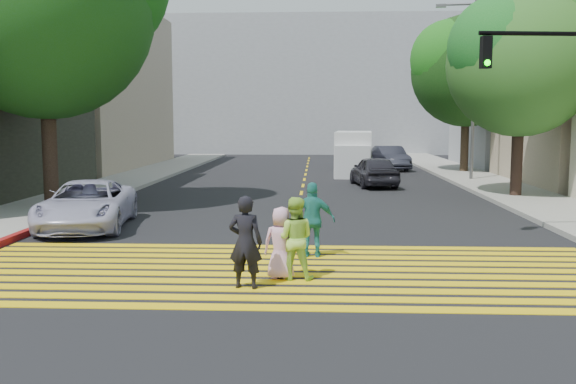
# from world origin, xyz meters

# --- Properties ---
(ground) EXTENTS (120.00, 120.00, 0.00)m
(ground) POSITION_xyz_m (0.00, 0.00, 0.00)
(ground) COLOR black
(sidewalk_left) EXTENTS (3.00, 40.00, 0.15)m
(sidewalk_left) POSITION_xyz_m (-8.50, 22.00, 0.07)
(sidewalk_left) COLOR gray
(sidewalk_left) RESTS_ON ground
(sidewalk_right) EXTENTS (3.00, 60.00, 0.15)m
(sidewalk_right) POSITION_xyz_m (8.50, 15.00, 0.07)
(sidewalk_right) COLOR gray
(sidewalk_right) RESTS_ON ground
(curb_red) EXTENTS (0.20, 8.00, 0.16)m
(curb_red) POSITION_xyz_m (-6.90, 6.00, 0.08)
(curb_red) COLOR maroon
(curb_red) RESTS_ON ground
(crosswalk) EXTENTS (13.40, 5.30, 0.01)m
(crosswalk) POSITION_xyz_m (0.00, 1.28, 0.01)
(crosswalk) COLOR yellow
(crosswalk) RESTS_ON ground
(lane_line) EXTENTS (0.12, 34.40, 0.01)m
(lane_line) POSITION_xyz_m (0.00, 22.50, 0.01)
(lane_line) COLOR yellow
(lane_line) RESTS_ON ground
(building_left_tan) EXTENTS (12.00, 16.00, 10.00)m
(building_left_tan) POSITION_xyz_m (-16.00, 28.00, 5.00)
(building_left_tan) COLOR tan
(building_left_tan) RESTS_ON ground
(building_right_grey) EXTENTS (10.00, 10.00, 10.00)m
(building_right_grey) POSITION_xyz_m (15.00, 30.00, 5.00)
(building_right_grey) COLOR gray
(building_right_grey) RESTS_ON ground
(backdrop_block) EXTENTS (30.00, 8.00, 12.00)m
(backdrop_block) POSITION_xyz_m (0.00, 48.00, 6.00)
(backdrop_block) COLOR gray
(backdrop_block) RESTS_ON ground
(tree_right_near) EXTENTS (6.76, 6.59, 7.95)m
(tree_right_near) POSITION_xyz_m (8.27, 13.49, 5.38)
(tree_right_near) COLOR black
(tree_right_near) RESTS_ON ground
(tree_right_far) EXTENTS (7.30, 7.01, 8.87)m
(tree_right_far) POSITION_xyz_m (8.92, 25.05, 5.99)
(tree_right_far) COLOR black
(tree_right_far) RESTS_ON ground
(pedestrian_man) EXTENTS (0.67, 0.49, 1.68)m
(pedestrian_man) POSITION_xyz_m (-0.62, -0.01, 0.84)
(pedestrian_man) COLOR black
(pedestrian_man) RESTS_ON ground
(pedestrian_woman) EXTENTS (0.80, 0.64, 1.57)m
(pedestrian_woman) POSITION_xyz_m (0.22, 0.69, 0.78)
(pedestrian_woman) COLOR #B0E54E
(pedestrian_woman) RESTS_ON ground
(pedestrian_child) EXTENTS (0.72, 0.52, 1.38)m
(pedestrian_child) POSITION_xyz_m (-0.03, 0.70, 0.69)
(pedestrian_child) COLOR #EAAACA
(pedestrian_child) RESTS_ON ground
(pedestrian_extra) EXTENTS (0.98, 0.43, 1.65)m
(pedestrian_extra) POSITION_xyz_m (0.56, 2.67, 0.83)
(pedestrian_extra) COLOR teal
(pedestrian_extra) RESTS_ON ground
(white_sedan) EXTENTS (2.83, 5.00, 1.32)m
(white_sedan) POSITION_xyz_m (-5.72, 6.16, 0.66)
(white_sedan) COLOR #B5B2CE
(white_sedan) RESTS_ON ground
(dark_car_near) EXTENTS (2.19, 4.26, 1.39)m
(dark_car_near) POSITION_xyz_m (3.21, 17.83, 0.69)
(dark_car_near) COLOR black
(dark_car_near) RESTS_ON ground
(silver_car) EXTENTS (2.54, 5.18, 1.45)m
(silver_car) POSITION_xyz_m (3.12, 28.32, 0.73)
(silver_car) COLOR gray
(silver_car) RESTS_ON ground
(dark_car_parked) EXTENTS (2.17, 4.50, 1.42)m
(dark_car_parked) POSITION_xyz_m (5.00, 27.53, 0.71)
(dark_car_parked) COLOR #21222D
(dark_car_parked) RESTS_ON ground
(white_van) EXTENTS (2.24, 5.13, 2.36)m
(white_van) POSITION_xyz_m (2.59, 23.45, 1.12)
(white_van) COLOR silver
(white_van) RESTS_ON ground
(street_lamp) EXTENTS (1.95, 0.45, 8.62)m
(street_lamp) POSITION_xyz_m (7.92, 20.17, 4.95)
(street_lamp) COLOR #5F5F5F
(street_lamp) RESTS_ON ground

